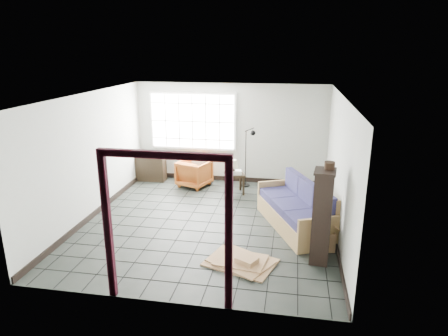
% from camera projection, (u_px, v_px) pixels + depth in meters
% --- Properties ---
extents(ground, '(5.50, 5.50, 0.00)m').
position_uv_depth(ground, '(209.00, 222.00, 8.24)').
color(ground, black).
rests_on(ground, ground).
extents(room_shell, '(5.02, 5.52, 2.61)m').
position_uv_depth(room_shell, '(209.00, 143.00, 7.78)').
color(room_shell, '#A9AEA7').
rests_on(room_shell, ground).
extents(window_panel, '(2.32, 0.08, 1.52)m').
position_uv_depth(window_panel, '(193.00, 121.00, 10.49)').
color(window_panel, silver).
rests_on(window_panel, ground).
extents(doorway_trim, '(1.80, 0.08, 2.20)m').
position_uv_depth(doorway_trim, '(166.00, 211.00, 5.29)').
color(doorway_trim, '#330B17').
rests_on(doorway_trim, ground).
extents(futon_sofa, '(1.62, 2.28, 0.95)m').
position_uv_depth(futon_sofa, '(297.00, 211.00, 7.94)').
color(futon_sofa, olive).
rests_on(futon_sofa, ground).
extents(armchair, '(0.92, 0.89, 0.75)m').
position_uv_depth(armchair, '(194.00, 172.00, 10.31)').
color(armchair, maroon).
rests_on(armchair, ground).
extents(side_table, '(0.59, 0.59, 0.51)m').
position_uv_depth(side_table, '(235.00, 177.00, 9.78)').
color(side_table, black).
rests_on(side_table, ground).
extents(table_lamp, '(0.27, 0.27, 0.36)m').
position_uv_depth(table_lamp, '(233.00, 164.00, 9.62)').
color(table_lamp, black).
rests_on(table_lamp, side_table).
extents(projector, '(0.29, 0.25, 0.09)m').
position_uv_depth(projector, '(236.00, 172.00, 9.69)').
color(projector, silver).
rests_on(projector, side_table).
extents(floor_lamp, '(0.42, 0.38, 1.57)m').
position_uv_depth(floor_lamp, '(249.00, 156.00, 10.10)').
color(floor_lamp, black).
rests_on(floor_lamp, ground).
extents(console_shelf, '(0.84, 0.33, 0.65)m').
position_uv_depth(console_shelf, '(150.00, 169.00, 10.76)').
color(console_shelf, black).
rests_on(console_shelf, ground).
extents(tall_shelf, '(0.39, 0.47, 1.60)m').
position_uv_depth(tall_shelf, '(322.00, 216.00, 6.52)').
color(tall_shelf, black).
rests_on(tall_shelf, ground).
extents(pot, '(0.22, 0.22, 0.12)m').
position_uv_depth(pot, '(330.00, 166.00, 6.32)').
color(pot, black).
rests_on(pot, tall_shelf).
extents(open_box, '(0.91, 0.53, 0.49)m').
position_uv_depth(open_box, '(318.00, 238.00, 7.16)').
color(open_box, '#9C774B').
rests_on(open_box, ground).
extents(cardboard_pile, '(1.30, 1.11, 0.16)m').
position_uv_depth(cardboard_pile, '(241.00, 261.00, 6.65)').
color(cardboard_pile, '#9C774B').
rests_on(cardboard_pile, ground).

